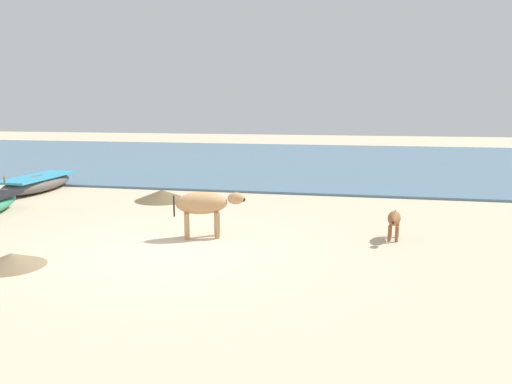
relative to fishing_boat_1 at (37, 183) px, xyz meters
name	(u,v)px	position (x,y,z in m)	size (l,w,h in m)	color
ground	(175,252)	(7.01, -5.52, -0.30)	(80.00, 80.00, 0.00)	beige
sea_water	(287,160)	(7.01, 11.18, -0.26)	(60.00, 20.00, 0.08)	slate
fishing_boat_1	(37,183)	(0.00, 0.00, 0.00)	(1.18, 3.42, 0.75)	#5B5651
cow_adult_tan	(204,205)	(7.28, -4.36, 0.44)	(1.54, 0.82, 1.03)	tan
calf_near_brown	(394,220)	(11.35, -3.73, 0.15)	(0.36, 0.95, 0.62)	brown
debris_pile_0	(11,260)	(4.43, -6.94, -0.18)	(1.20, 1.20, 0.25)	#7A6647
debris_pile_1	(162,195)	(4.70, -0.55, -0.14)	(1.67, 1.67, 0.33)	brown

